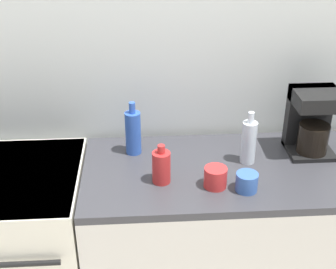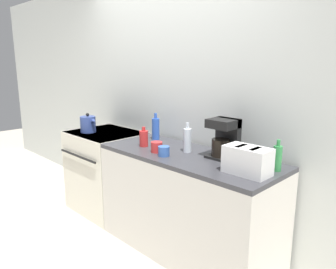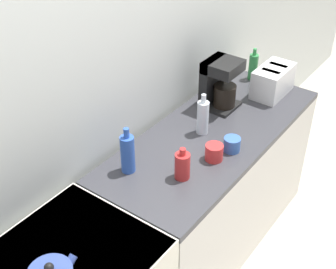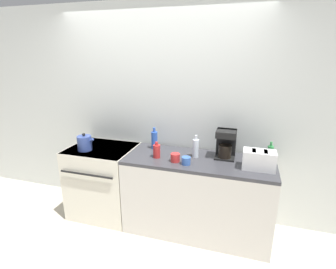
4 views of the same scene
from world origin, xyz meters
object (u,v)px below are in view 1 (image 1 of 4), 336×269
at_px(bottle_clear, 249,141).
at_px(cup_red, 215,177).
at_px(stove, 7,251).
at_px(bottle_blue, 134,132).
at_px(bottle_red, 161,167).
at_px(coffee_maker, 312,120).
at_px(cup_blue, 247,182).

relative_size(bottle_clear, cup_red, 2.58).
xyz_separation_m(stove, bottle_blue, (0.64, 0.17, 0.55)).
relative_size(bottle_clear, bottle_red, 1.40).
height_order(stove, bottle_clear, bottle_clear).
height_order(coffee_maker, bottle_red, coffee_maker).
relative_size(cup_red, cup_blue, 1.05).
relative_size(bottle_blue, cup_blue, 2.81).
xyz_separation_m(coffee_maker, cup_blue, (-0.37, -0.32, -0.12)).
relative_size(bottle_blue, bottle_red, 1.46).
xyz_separation_m(bottle_blue, bottle_clear, (0.53, -0.12, -0.00)).
relative_size(coffee_maker, cup_blue, 3.39).
bearing_deg(stove, bottle_clear, 2.33).
bearing_deg(cup_blue, stove, 170.70).
bearing_deg(cup_red, coffee_maker, 29.20).
height_order(coffee_maker, cup_red, coffee_maker).
distance_m(bottle_red, cup_red, 0.24).
xyz_separation_m(coffee_maker, bottle_blue, (-0.85, 0.03, -0.05)).
bearing_deg(bottle_clear, cup_blue, -103.22).
height_order(bottle_clear, cup_red, bottle_clear).
bearing_deg(stove, cup_red, -8.35).
bearing_deg(bottle_red, stove, 172.96).
height_order(cup_red, cup_blue, cup_red).
xyz_separation_m(stove, coffee_maker, (1.48, 0.13, 0.60)).
xyz_separation_m(bottle_clear, cup_blue, (-0.05, -0.23, -0.07)).
bearing_deg(bottle_blue, bottle_red, -65.62).
xyz_separation_m(bottle_blue, bottle_red, (0.12, -0.26, -0.03)).
relative_size(stove, cup_blue, 9.57).
height_order(bottle_red, cup_blue, bottle_red).
distance_m(coffee_maker, bottle_clear, 0.33).
bearing_deg(bottle_red, bottle_blue, 114.38).
bearing_deg(bottle_blue, coffee_maker, -2.21).
bearing_deg(coffee_maker, stove, -174.83).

